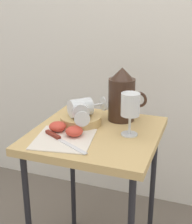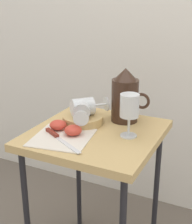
{
  "view_description": "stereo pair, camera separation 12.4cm",
  "coord_description": "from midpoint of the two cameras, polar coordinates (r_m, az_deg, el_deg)",
  "views": [
    {
      "loc": [
        0.4,
        -1.09,
        1.17
      ],
      "look_at": [
        0.0,
        0.0,
        0.75
      ],
      "focal_mm": 51.65,
      "sensor_mm": 36.0,
      "label": 1
    },
    {
      "loc": [
        0.51,
        -1.05,
        1.17
      ],
      "look_at": [
        0.0,
        0.0,
        0.75
      ],
      "focal_mm": 51.65,
      "sensor_mm": 36.0,
      "label": 2
    }
  ],
  "objects": [
    {
      "name": "wine_glass_tipped_near",
      "position": [
        1.29,
        -5.52,
        0.24
      ],
      "size": [
        0.12,
        0.16,
        0.07
      ],
      "color": "silver",
      "rests_on": "basket_tray"
    },
    {
      "name": "apple_half_left",
      "position": [
        1.27,
        -9.62,
        -2.6
      ],
      "size": [
        0.07,
        0.07,
        0.04
      ],
      "primitive_type": "ellipsoid",
      "color": "#CC3D2D",
      "rests_on": "linen_napkin"
    },
    {
      "name": "basket_tray",
      "position": [
        1.33,
        -5.36,
        -1.46
      ],
      "size": [
        0.17,
        0.17,
        0.03
      ],
      "primitive_type": "cylinder",
      "color": "tan",
      "rests_on": "table"
    },
    {
      "name": "wine_glass_tipped_far",
      "position": [
        1.32,
        -5.29,
        0.78
      ],
      "size": [
        0.15,
        0.16,
        0.07
      ],
      "color": "silver",
      "rests_on": "basket_tray"
    },
    {
      "name": "knife",
      "position": [
        1.2,
        -9.49,
        -4.7
      ],
      "size": [
        0.22,
        0.13,
        0.01
      ],
      "color": "silver",
      "rests_on": "linen_napkin"
    },
    {
      "name": "wine_glass_upright",
      "position": [
        1.19,
        3.15,
        0.85
      ],
      "size": [
        0.07,
        0.07,
        0.17
      ],
      "color": "silver",
      "rests_on": "table"
    },
    {
      "name": "linen_napkin",
      "position": [
        1.21,
        -8.64,
        -4.79
      ],
      "size": [
        0.24,
        0.25,
        0.0
      ],
      "primitive_type": "cube",
      "rotation": [
        0.0,
        0.0,
        0.17
      ],
      "color": "silver",
      "rests_on": "table"
    },
    {
      "name": "table",
      "position": [
        1.3,
        -2.75,
        -6.33
      ],
      "size": [
        0.49,
        0.5,
        0.67
      ],
      "color": "tan",
      "rests_on": "ground_plane"
    },
    {
      "name": "curtain_drape",
      "position": [
        1.75,
        5.1,
        15.44
      ],
      "size": [
        2.4,
        0.03,
        2.07
      ],
      "primitive_type": "cube",
      "color": "silver",
      "rests_on": "ground_plane"
    },
    {
      "name": "pitcher",
      "position": [
        1.35,
        1.98,
        2.28
      ],
      "size": [
        0.16,
        0.11,
        0.23
      ],
      "color": "#382319",
      "rests_on": "table"
    },
    {
      "name": "apple_half_right",
      "position": [
        1.22,
        -6.79,
        -3.45
      ],
      "size": [
        0.07,
        0.07,
        0.04
      ],
      "primitive_type": "ellipsoid",
      "color": "#CC3D2D",
      "rests_on": "linen_napkin"
    }
  ]
}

